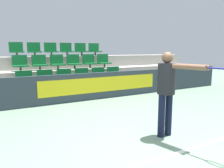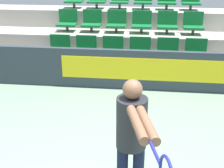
% 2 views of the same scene
% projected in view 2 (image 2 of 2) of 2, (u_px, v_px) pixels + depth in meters
% --- Properties ---
extents(barrier_wall, '(12.86, 0.14, 0.90)m').
position_uv_depth(barrier_wall, '(125.00, 69.00, 6.86)').
color(barrier_wall, '#2D3842').
rests_on(barrier_wall, ground).
extents(bleacher_tier_front, '(12.46, 0.89, 0.46)m').
position_uv_depth(bleacher_tier_front, '(125.00, 71.00, 7.44)').
color(bleacher_tier_front, '#ADA89E').
rests_on(bleacher_tier_front, ground).
extents(bleacher_tier_middle, '(12.46, 0.89, 0.93)m').
position_uv_depth(bleacher_tier_middle, '(128.00, 51.00, 8.17)').
color(bleacher_tier_middle, '#ADA89E').
rests_on(bleacher_tier_middle, ground).
extents(bleacher_tier_back, '(12.46, 0.89, 1.39)m').
position_uv_depth(bleacher_tier_back, '(130.00, 34.00, 8.90)').
color(bleacher_tier_back, '#ADA89E').
rests_on(bleacher_tier_back, ground).
extents(stadium_chair_0, '(0.50, 0.38, 0.55)m').
position_uv_depth(stadium_chair_0, '(59.00, 48.00, 7.53)').
color(stadium_chair_0, '#333333').
rests_on(stadium_chair_0, bleacher_tier_front).
extents(stadium_chair_1, '(0.50, 0.38, 0.55)m').
position_uv_depth(stadium_chair_1, '(86.00, 48.00, 7.46)').
color(stadium_chair_1, '#333333').
rests_on(stadium_chair_1, bleacher_tier_front).
extents(stadium_chair_2, '(0.50, 0.38, 0.55)m').
position_uv_depth(stadium_chair_2, '(113.00, 49.00, 7.39)').
color(stadium_chair_2, '#333333').
rests_on(stadium_chair_2, bleacher_tier_front).
extents(stadium_chair_3, '(0.50, 0.38, 0.55)m').
position_uv_depth(stadium_chair_3, '(140.00, 50.00, 7.32)').
color(stadium_chair_3, '#333333').
rests_on(stadium_chair_3, bleacher_tier_front).
extents(stadium_chair_4, '(0.50, 0.38, 0.55)m').
position_uv_depth(stadium_chair_4, '(168.00, 51.00, 7.25)').
color(stadium_chair_4, '#333333').
rests_on(stadium_chair_4, bleacher_tier_front).
extents(stadium_chair_5, '(0.50, 0.38, 0.55)m').
position_uv_depth(stadium_chair_5, '(196.00, 52.00, 7.18)').
color(stadium_chair_5, '#333333').
rests_on(stadium_chair_5, bleacher_tier_front).
extents(stadium_chair_6, '(0.50, 0.38, 0.55)m').
position_uv_depth(stadium_chair_6, '(67.00, 21.00, 8.17)').
color(stadium_chair_6, '#333333').
rests_on(stadium_chair_6, bleacher_tier_middle).
extents(stadium_chair_7, '(0.50, 0.38, 0.55)m').
position_uv_depth(stadium_chair_7, '(92.00, 22.00, 8.10)').
color(stadium_chair_7, '#333333').
rests_on(stadium_chair_7, bleacher_tier_middle).
extents(stadium_chair_8, '(0.50, 0.38, 0.55)m').
position_uv_depth(stadium_chair_8, '(117.00, 22.00, 8.03)').
color(stadium_chair_8, '#333333').
rests_on(stadium_chair_8, bleacher_tier_middle).
extents(stadium_chair_9, '(0.50, 0.38, 0.55)m').
position_uv_depth(stadium_chair_9, '(142.00, 23.00, 7.96)').
color(stadium_chair_9, '#333333').
rests_on(stadium_chair_9, bleacher_tier_middle).
extents(stadium_chair_10, '(0.50, 0.38, 0.55)m').
position_uv_depth(stadium_chair_10, '(167.00, 23.00, 7.89)').
color(stadium_chair_10, '#333333').
rests_on(stadium_chair_10, bleacher_tier_middle).
extents(stadium_chair_11, '(0.50, 0.38, 0.55)m').
position_uv_depth(stadium_chair_11, '(193.00, 24.00, 7.83)').
color(stadium_chair_11, '#333333').
rests_on(stadium_chair_11, bleacher_tier_middle).
extents(stadium_chair_15, '(0.50, 0.38, 0.55)m').
position_uv_depth(stadium_chair_15, '(143.00, 0.00, 8.61)').
color(stadium_chair_15, '#333333').
rests_on(stadium_chair_15, bleacher_tier_back).
extents(stadium_chair_16, '(0.50, 0.38, 0.55)m').
position_uv_depth(stadium_chair_16, '(167.00, 0.00, 8.54)').
color(stadium_chair_16, '#333333').
rests_on(stadium_chair_16, bleacher_tier_back).
extents(stadium_chair_17, '(0.50, 0.38, 0.55)m').
position_uv_depth(stadium_chair_17, '(191.00, 0.00, 8.47)').
color(stadium_chair_17, '#333333').
rests_on(stadium_chair_17, bleacher_tier_back).
extents(tennis_player, '(0.52, 1.49, 1.62)m').
position_uv_depth(tennis_player, '(133.00, 136.00, 3.32)').
color(tennis_player, black).
rests_on(tennis_player, ground).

